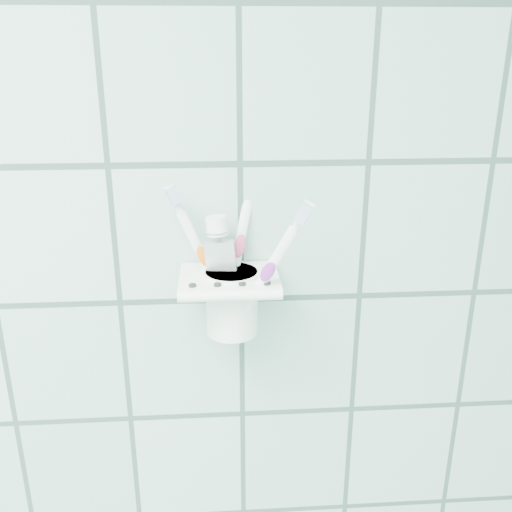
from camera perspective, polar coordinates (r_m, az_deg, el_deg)
The scene contains 6 objects.
holder_bracket at distance 0.71m, azimuth -2.70°, elevation -2.51°, with size 0.12×0.10×0.04m.
cup at distance 0.73m, azimuth -2.43°, elevation -4.32°, with size 0.07×0.07×0.08m.
toothbrush_pink at distance 0.72m, azimuth -2.36°, elevation 0.56°, with size 0.08×0.02×0.19m.
toothbrush_blue at distance 0.70m, azimuth -3.58°, elevation 0.54°, with size 0.05×0.07×0.21m.
toothbrush_orange at distance 0.69m, azimuth -2.44°, elevation 0.25°, with size 0.09×0.06×0.20m.
toothpaste_tube at distance 0.72m, azimuth -2.93°, elevation -0.82°, with size 0.05×0.03×0.15m.
Camera 1 is at (0.62, 0.49, 1.57)m, focal length 40.00 mm.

